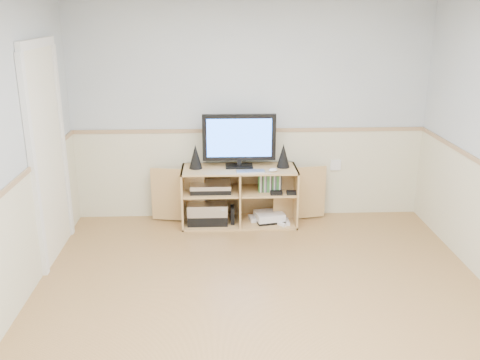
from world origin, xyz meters
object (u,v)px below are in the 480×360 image
(media_cabinet, at_px, (239,194))
(monitor, at_px, (239,139))
(keyboard, at_px, (251,171))
(game_consoles, at_px, (268,217))

(media_cabinet, xyz_separation_m, monitor, (0.00, -0.01, 0.64))
(media_cabinet, bearing_deg, keyboard, -59.33)
(media_cabinet, height_order, monitor, monitor)
(keyboard, height_order, game_consoles, keyboard)
(media_cabinet, xyz_separation_m, game_consoles, (0.33, -0.07, -0.26))
(monitor, relative_size, game_consoles, 1.74)
(monitor, bearing_deg, game_consoles, -10.48)
(media_cabinet, height_order, game_consoles, media_cabinet)
(media_cabinet, distance_m, game_consoles, 0.43)
(monitor, height_order, game_consoles, monitor)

